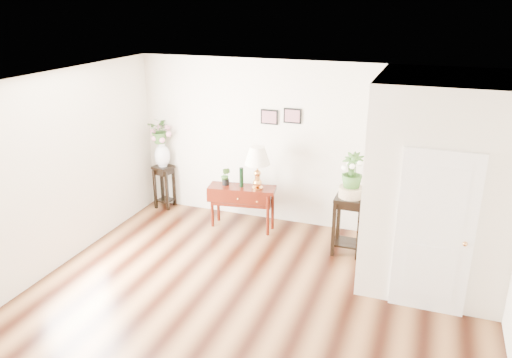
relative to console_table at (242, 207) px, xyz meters
The scene contains 20 objects.
floor 2.44m from the console_table, 66.80° to the right, with size 6.00×5.50×0.02m, color brown.
ceiling 3.42m from the console_table, 66.80° to the right, with size 6.00×5.50×0.02m, color white.
wall_back 1.50m from the console_table, 29.40° to the left, with size 6.00×0.02×2.80m, color silver.
wall_front 5.16m from the console_table, 79.17° to the right, with size 6.00×0.02×2.80m, color silver.
wall_left 3.19m from the console_table, 132.79° to the right, with size 0.02×5.50×2.80m, color silver.
partition 3.25m from the console_table, ahead, with size 1.80×1.95×2.80m, color silver.
door 3.44m from the console_table, 25.28° to the right, with size 0.90×0.05×2.10m, color white.
art_print_left 1.59m from the console_table, 59.82° to the left, with size 0.30×0.02×0.25m, color black.
art_print_right 1.76m from the console_table, 36.36° to the left, with size 0.30×0.02×0.25m, color black.
wall_ornament 2.71m from the console_table, ahead, with size 0.51×0.51×0.07m, color #B26E2B.
console_table is the anchor object (origin of this frame).
table_lamp 0.77m from the console_table, ahead, with size 0.42×0.42×0.73m, color #CD8D49.
green_vase 0.54m from the console_table, behind, with size 0.07×0.07×0.34m, color black.
potted_plant 0.60m from the console_table, behind, with size 0.16×0.13×0.29m, color #345F24.
plant_stand_a 1.74m from the console_table, 168.21° to the left, with size 0.32×0.32×0.81m, color black.
porcelain_vase 1.86m from the console_table, 168.21° to the left, with size 0.28×0.28×0.49m, color silver, non-canonical shape.
lily_arrangement 2.04m from the console_table, 168.21° to the left, with size 0.43×0.37×0.48m, color #345F24.
plant_stand_b 1.87m from the console_table, ahead, with size 0.44×0.44×0.92m, color black.
ceramic_bowl 1.97m from the console_table, ahead, with size 0.36×0.36×0.16m, color beige.
narcissus 2.10m from the console_table, ahead, with size 0.31×0.31×0.56m, color #345F24.
Camera 1 is at (1.93, -5.02, 3.72)m, focal length 35.00 mm.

